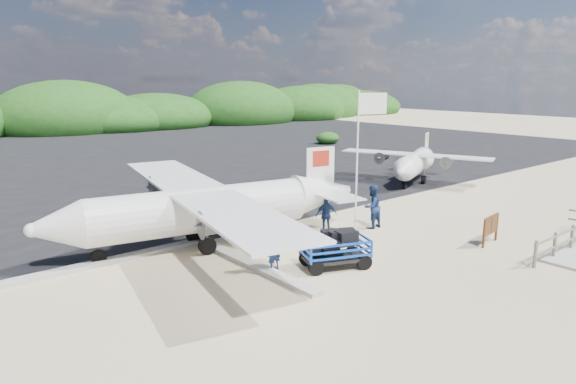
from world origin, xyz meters
The scene contains 12 objects.
ground centered at (0.00, 0.00, 0.00)m, with size 160.00×160.00×0.00m, color beige.
asphalt_apron centered at (0.00, 30.00, 0.00)m, with size 90.00×50.00×0.04m, color #B2B2B2, non-canonical shape.
lagoon centered at (-9.00, 1.50, 0.00)m, with size 9.00×7.00×0.40m, color #B2B2B2, non-canonical shape.
vegetation_band centered at (0.00, 55.00, 0.00)m, with size 124.00×8.00×4.40m, color #B2B2B2, non-canonical shape.
fence centered at (6.00, -5.00, 0.00)m, with size 6.40×2.00×1.10m, color #B2B2B2, non-canonical shape.
baggage_cart centered at (-2.33, -0.51, 0.00)m, with size 2.49×1.42×1.24m, color blue, non-canonical shape.
flagpole centered at (0.06, 0.77, 0.00)m, with size 1.21×0.50×6.06m, color white, non-canonical shape.
signboard centered at (4.28, -2.61, 0.00)m, with size 1.47×0.14×1.21m, color #583519, non-canonical shape.
crew_a centered at (-4.17, 0.64, 0.93)m, with size 0.68×0.44×1.85m, color navy.
crew_b centered at (2.39, 1.94, 0.97)m, with size 0.95×0.74×1.95m, color navy.
crew_c centered at (0.28, 2.65, 0.81)m, with size 0.95×0.40×1.63m, color navy.
aircraft_large centered at (18.10, 25.43, 0.00)m, with size 15.43×15.43×4.63m, color #B2B2B2, non-canonical shape.
Camera 1 is at (-14.45, -12.53, 6.45)m, focal length 32.00 mm.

